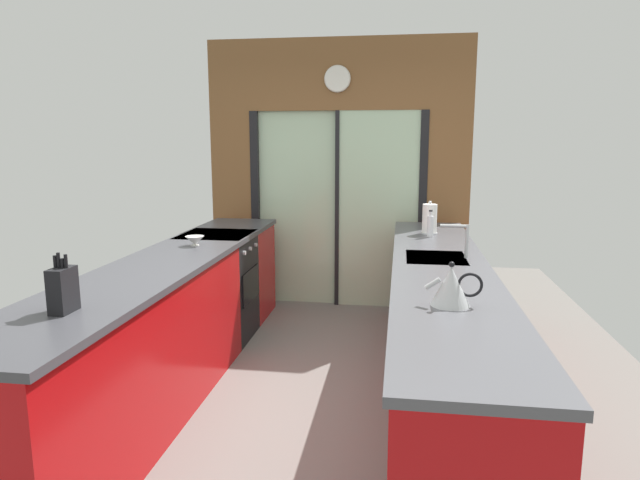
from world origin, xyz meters
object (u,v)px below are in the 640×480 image
(oven_range, at_px, (218,287))
(mixing_bowl, at_px, (195,241))
(soap_bottle, at_px, (430,226))
(knife_block, at_px, (63,289))
(paper_towel_roll, at_px, (430,219))
(kettle, at_px, (451,286))

(oven_range, distance_m, mixing_bowl, 0.74)
(mixing_bowl, bearing_deg, soap_bottle, 20.48)
(oven_range, distance_m, knife_block, 2.27)
(mixing_bowl, distance_m, paper_towel_roll, 1.96)
(oven_range, xyz_separation_m, mixing_bowl, (0.02, -0.54, 0.50))
(knife_block, bearing_deg, paper_towel_roll, 54.26)
(mixing_bowl, relative_size, kettle, 0.51)
(soap_bottle, bearing_deg, mixing_bowl, -159.52)
(oven_range, distance_m, paper_towel_roll, 1.91)
(paper_towel_roll, bearing_deg, mixing_bowl, -155.31)
(oven_range, relative_size, soap_bottle, 4.13)
(knife_block, bearing_deg, mixing_bowl, 90.00)
(kettle, bearing_deg, oven_range, 134.58)
(oven_range, xyz_separation_m, knife_block, (0.02, -2.20, 0.57))
(kettle, relative_size, paper_towel_roll, 0.98)
(kettle, height_order, paper_towel_roll, paper_towel_roll)
(kettle, relative_size, soap_bottle, 1.24)
(paper_towel_roll, bearing_deg, oven_range, -171.25)
(oven_range, xyz_separation_m, kettle, (1.80, -1.83, 0.56))
(oven_range, relative_size, mixing_bowl, 6.50)
(oven_range, distance_m, kettle, 2.63)
(soap_bottle, bearing_deg, knife_block, -127.50)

